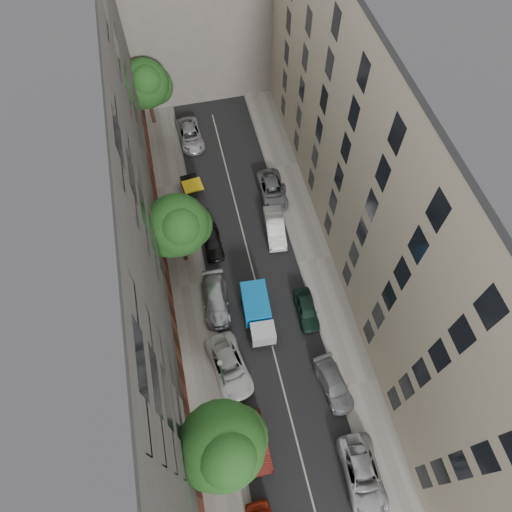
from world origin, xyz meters
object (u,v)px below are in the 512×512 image
object	(u,v)px
car_right_2	(307,309)
car_right_3	(275,228)
tree_far	(146,85)
car_left_1	(256,442)
tree_mid	(179,227)
pedestrian	(283,190)
tree_near	(224,447)
car_left_2	(229,366)
car_left_5	(194,194)
lamp_post	(222,373)
car_left_3	(216,300)
car_right_0	(363,475)
car_right_4	(272,190)
car_left_6	(190,135)
car_right_1	(334,384)
car_left_4	(213,242)
tarp_truck	(258,313)

from	to	relation	value
car_right_2	car_right_3	size ratio (longest dim) A/B	0.84
car_right_2	tree_far	size ratio (longest dim) A/B	0.53
car_left_1	tree_mid	bearing A→B (deg)	98.69
car_right_3	pedestrian	xyz separation A→B (m)	(1.70, 3.77, 0.31)
pedestrian	car_right_2	bearing A→B (deg)	92.85
tree_near	car_left_2	bearing A→B (deg)	78.80
car_left_5	tree_near	size ratio (longest dim) A/B	0.49
lamp_post	tree_far	bearing A→B (deg)	93.74
car_left_1	tree_mid	size ratio (longest dim) A/B	0.56
car_left_3	car_left_2	bearing A→B (deg)	-85.80
car_left_2	tree_far	distance (m)	28.10
car_right_3	tree_near	size ratio (longest dim) A/B	0.49
car_right_0	tree_mid	distance (m)	21.85
car_left_5	car_right_4	world-z (taller)	car_left_5
car_left_6	car_right_2	distance (m)	22.07
car_left_6	lamp_post	distance (m)	25.97
car_left_3	car_right_3	distance (m)	8.64
car_right_4	lamp_post	size ratio (longest dim) A/B	0.82
car_right_2	tree_near	world-z (taller)	tree_near
car_right_1	car_left_4	bearing A→B (deg)	106.89
car_left_6	lamp_post	size ratio (longest dim) A/B	0.82
car_right_0	tree_far	xyz separation A→B (m)	(-9.70, 36.89, 4.06)
car_right_4	tree_mid	size ratio (longest dim) A/B	0.66
car_right_0	lamp_post	size ratio (longest dim) A/B	0.87
car_right_2	pedestrian	distance (m)	12.03
car_left_3	tree_mid	size ratio (longest dim) A/B	0.66
car_left_1	pedestrian	xyz separation A→B (m)	(7.30, 20.77, 0.36)
tree_mid	car_left_6	bearing A→B (deg)	79.94
car_right_2	tarp_truck	bearing A→B (deg)	177.54
car_left_1	car_left_6	xyz separation A→B (m)	(0.00, 30.00, -0.00)
car_left_6	car_right_3	distance (m)	14.15
car_left_3	car_right_2	xyz separation A→B (m)	(6.95, -2.40, -0.07)
car_left_1	tree_far	xyz separation A→B (m)	(-3.30, 33.29, 4.10)
car_left_1	car_right_4	distance (m)	22.14
lamp_post	pedestrian	bearing A→B (deg)	62.20
car_left_4	car_left_5	world-z (taller)	car_left_5
car_left_4	car_right_4	bearing A→B (deg)	33.47
car_right_0	car_right_3	size ratio (longest dim) A/B	1.18
tarp_truck	tree_near	world-z (taller)	tree_near
tarp_truck	car_right_4	bearing A→B (deg)	74.53
car_left_2	tarp_truck	bearing A→B (deg)	40.74
car_left_4	car_right_1	bearing A→B (deg)	-66.36
car_right_0	tree_mid	xyz separation A→B (m)	(-8.90, 19.48, 4.31)
car_right_0	car_right_3	bearing A→B (deg)	95.26
car_left_2	tree_mid	world-z (taller)	tree_mid
car_left_4	car_right_1	xyz separation A→B (m)	(6.46, -14.20, -0.01)
car_right_4	tree_far	xyz separation A→B (m)	(-9.70, 12.09, 4.10)
car_left_2	lamp_post	distance (m)	3.50
tree_far	tarp_truck	bearing A→B (deg)	-77.18
tree_near	pedestrian	world-z (taller)	tree_near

